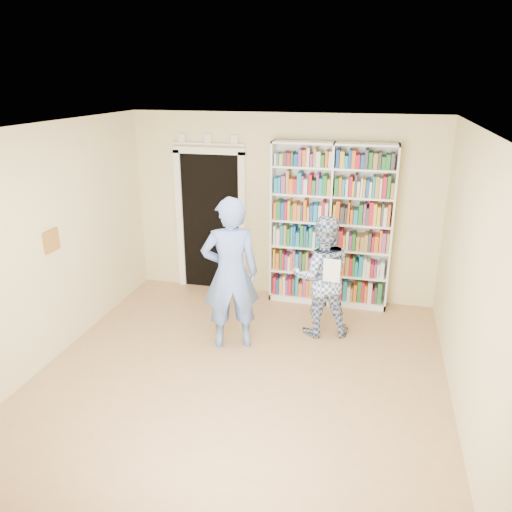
% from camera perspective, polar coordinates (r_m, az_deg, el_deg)
% --- Properties ---
extents(floor, '(5.00, 5.00, 0.00)m').
position_cam_1_polar(floor, '(5.64, -2.20, -14.24)').
color(floor, '#A97D52').
rests_on(floor, ground).
extents(ceiling, '(5.00, 5.00, 0.00)m').
position_cam_1_polar(ceiling, '(4.70, -2.64, 14.21)').
color(ceiling, white).
rests_on(ceiling, wall_back).
extents(wall_back, '(4.50, 0.00, 4.50)m').
position_cam_1_polar(wall_back, '(7.34, 3.01, 5.50)').
color(wall_back, beige).
rests_on(wall_back, floor).
extents(wall_left, '(0.00, 5.00, 5.00)m').
position_cam_1_polar(wall_left, '(6.01, -23.50, 0.61)').
color(wall_left, beige).
rests_on(wall_left, floor).
extents(wall_right, '(0.00, 5.00, 5.00)m').
position_cam_1_polar(wall_right, '(4.93, 23.69, -3.46)').
color(wall_right, beige).
rests_on(wall_right, floor).
extents(bookshelf, '(1.70, 0.32, 2.34)m').
position_cam_1_polar(bookshelf, '(7.14, 8.53, 3.49)').
color(bookshelf, white).
rests_on(bookshelf, floor).
extents(doorway, '(1.10, 0.08, 2.43)m').
position_cam_1_polar(doorway, '(7.63, -5.20, 4.69)').
color(doorway, black).
rests_on(doorway, floor).
extents(wall_art, '(0.03, 0.25, 0.25)m').
position_cam_1_polar(wall_art, '(6.13, -22.33, 1.63)').
color(wall_art, brown).
rests_on(wall_art, wall_left).
extents(man_blue, '(0.81, 0.68, 1.89)m').
position_cam_1_polar(man_blue, '(5.94, -2.93, -2.09)').
color(man_blue, '#5F82D5').
rests_on(man_blue, floor).
extents(man_plaid, '(0.90, 0.78, 1.58)m').
position_cam_1_polar(man_plaid, '(6.34, 7.51, -2.33)').
color(man_plaid, '#2D498A').
rests_on(man_plaid, floor).
extents(paper_sheet, '(0.21, 0.03, 0.29)m').
position_cam_1_polar(paper_sheet, '(6.01, 8.65, -1.66)').
color(paper_sheet, white).
rests_on(paper_sheet, man_plaid).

